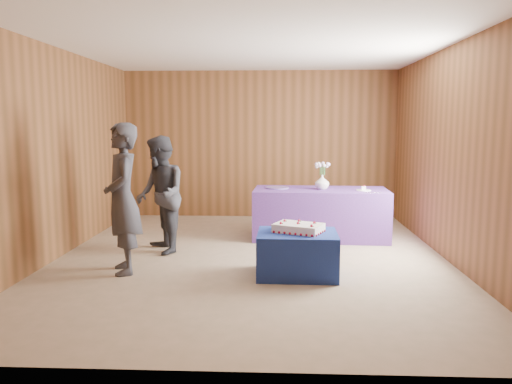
# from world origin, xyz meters

# --- Properties ---
(ground) EXTENTS (6.00, 6.00, 0.00)m
(ground) POSITION_xyz_m (0.00, 0.00, 0.00)
(ground) COLOR gray
(ground) RESTS_ON ground
(room_shell) EXTENTS (5.04, 6.04, 2.72)m
(room_shell) POSITION_xyz_m (0.00, 0.00, 1.80)
(room_shell) COLOR brown
(room_shell) RESTS_ON ground
(cake_table) EXTENTS (0.91, 0.72, 0.50)m
(cake_table) POSITION_xyz_m (0.57, -0.71, 0.25)
(cake_table) COLOR navy
(cake_table) RESTS_ON ground
(serving_table) EXTENTS (2.04, 0.98, 0.75)m
(serving_table) POSITION_xyz_m (0.99, 1.22, 0.38)
(serving_table) COLOR #633694
(serving_table) RESTS_ON ground
(sheet_cake) EXTENTS (0.65, 0.56, 0.13)m
(sheet_cake) POSITION_xyz_m (0.58, -0.68, 0.55)
(sheet_cake) COLOR white
(sheet_cake) RESTS_ON cake_table
(vase) EXTENTS (0.25, 0.25, 0.22)m
(vase) POSITION_xyz_m (1.00, 1.20, 0.86)
(vase) COLOR silver
(vase) RESTS_ON serving_table
(flower_spray) EXTENTS (0.23, 0.23, 0.18)m
(flower_spray) POSITION_xyz_m (1.00, 1.20, 1.12)
(flower_spray) COLOR #2C6F31
(flower_spray) RESTS_ON vase
(platter) EXTENTS (0.39, 0.39, 0.02)m
(platter) POSITION_xyz_m (0.33, 1.29, 0.76)
(platter) COLOR #674D9A
(platter) RESTS_ON serving_table
(plate) EXTENTS (0.29, 0.29, 0.01)m
(plate) POSITION_xyz_m (1.61, 1.08, 0.76)
(plate) COLOR white
(plate) RESTS_ON serving_table
(cake_slice) EXTENTS (0.06, 0.06, 0.07)m
(cake_slice) POSITION_xyz_m (1.61, 1.08, 0.79)
(cake_slice) COLOR white
(cake_slice) RESTS_ON plate
(knife) EXTENTS (0.26, 0.06, 0.00)m
(knife) POSITION_xyz_m (1.70, 0.86, 0.75)
(knife) COLOR #B9B9BE
(knife) RESTS_ON serving_table
(guest_left) EXTENTS (0.63, 0.75, 1.74)m
(guest_left) POSITION_xyz_m (-1.44, -0.68, 0.87)
(guest_left) COLOR #32333B
(guest_left) RESTS_ON ground
(guest_right) EXTENTS (0.88, 0.95, 1.58)m
(guest_right) POSITION_xyz_m (-1.23, 0.24, 0.79)
(guest_right) COLOR #33353E
(guest_right) RESTS_ON ground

